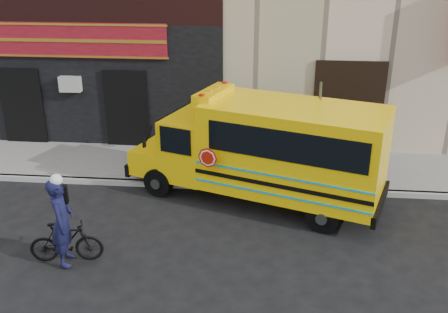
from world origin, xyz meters
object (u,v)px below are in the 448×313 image
object	(u,v)px
cyclist	(62,224)
sign_pole	(317,134)
school_bus	(269,149)
bicycle	(66,242)

from	to	relation	value
cyclist	sign_pole	bearing A→B (deg)	-65.72
sign_pole	school_bus	bearing A→B (deg)	-155.08
sign_pole	cyclist	size ratio (longest dim) A/B	1.60
school_bus	bicycle	size ratio (longest dim) A/B	4.57
bicycle	cyclist	bearing A→B (deg)	-175.38
sign_pole	bicycle	world-z (taller)	sign_pole
bicycle	cyclist	xyz separation A→B (m)	(0.02, -0.10, 0.51)
school_bus	sign_pole	world-z (taller)	sign_pole
bicycle	cyclist	size ratio (longest dim) A/B	0.80
cyclist	school_bus	bearing A→B (deg)	-62.94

